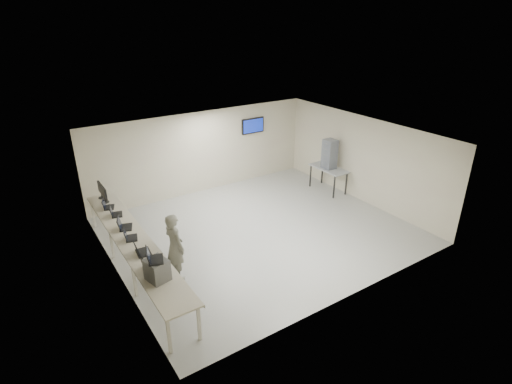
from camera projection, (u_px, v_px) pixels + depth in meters
room at (260, 185)px, 10.98m from camera, size 8.01×7.01×2.81m
workbench at (133, 242)px, 9.36m from camera, size 0.76×6.00×0.90m
equipment_box at (157, 270)px, 7.84m from camera, size 0.46×0.50×0.45m
laptop_on_box at (153, 258)px, 7.69m from camera, size 0.42×0.45×0.30m
laptop_0 at (149, 266)px, 8.24m from camera, size 0.37×0.40×0.26m
laptop_1 at (140, 251)px, 8.74m from camera, size 0.36×0.43×0.31m
laptop_2 at (129, 236)px, 9.31m from camera, size 0.38×0.41×0.28m
laptop_3 at (123, 226)px, 9.77m from camera, size 0.45×0.47×0.31m
laptop_4 at (115, 213)px, 10.39m from camera, size 0.38×0.42×0.28m
laptop_5 at (107, 206)px, 10.79m from camera, size 0.39×0.41×0.27m
monitor_near at (104, 193)px, 11.04m from camera, size 0.21×0.47×0.47m
monitor_far at (101, 189)px, 11.31m from camera, size 0.21×0.46×0.46m
soldier at (175, 247)px, 9.16m from camera, size 0.50×0.67×1.66m
side_table at (329, 170)px, 13.81m from camera, size 0.66×1.41×0.85m
storage_bins at (330, 154)px, 13.57m from camera, size 0.38×0.43×1.01m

